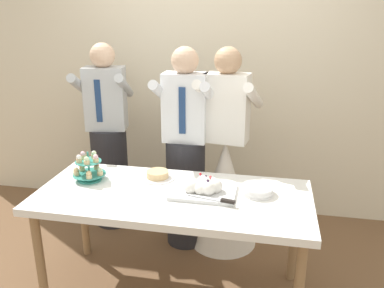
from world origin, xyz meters
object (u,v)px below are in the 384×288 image
at_px(person_groom, 185,160).
at_px(person_bride, 225,180).
at_px(cupcake_stand, 89,168).
at_px(plate_stack, 257,190).
at_px(person_guest, 109,147).
at_px(round_cake, 158,175).
at_px(dessert_table, 173,204).
at_px(main_cake_tray, 204,188).

xyz_separation_m(person_groom, person_bride, (0.32, 0.05, -0.16)).
distance_m(cupcake_stand, plate_stack, 1.17).
distance_m(person_bride, person_guest, 1.08).
bearing_deg(person_guest, round_cake, -45.14).
distance_m(dessert_table, round_cake, 0.29).
relative_size(dessert_table, round_cake, 7.50).
bearing_deg(person_bride, cupcake_stand, -144.93).
distance_m(cupcake_stand, round_cake, 0.48).
distance_m(main_cake_tray, plate_stack, 0.35).
distance_m(main_cake_tray, person_bride, 0.73).
height_order(cupcake_stand, round_cake, cupcake_stand).
height_order(cupcake_stand, person_groom, person_groom).
relative_size(round_cake, person_groom, 0.14).
xyz_separation_m(plate_stack, person_guest, (-1.35, 0.76, -0.06)).
xyz_separation_m(cupcake_stand, main_cake_tray, (0.83, -0.06, -0.04)).
xyz_separation_m(main_cake_tray, person_groom, (-0.26, 0.64, -0.07)).
relative_size(plate_stack, person_bride, 0.13).
distance_m(dessert_table, cupcake_stand, 0.66).
xyz_separation_m(dessert_table, main_cake_tray, (0.20, 0.04, 0.12)).
height_order(main_cake_tray, person_guest, person_guest).
distance_m(main_cake_tray, person_groom, 0.69).
height_order(round_cake, person_bride, person_bride).
bearing_deg(main_cake_tray, person_guest, 140.71).
distance_m(dessert_table, person_groom, 0.68).
distance_m(dessert_table, plate_stack, 0.56).
height_order(main_cake_tray, person_groom, person_groom).
xyz_separation_m(main_cake_tray, plate_stack, (0.34, 0.07, -0.02)).
relative_size(main_cake_tray, round_cake, 1.81).
bearing_deg(person_guest, cupcake_stand, -77.13).
xyz_separation_m(dessert_table, round_cake, (-0.16, 0.22, 0.10)).
bearing_deg(person_guest, dessert_table, -46.96).
xyz_separation_m(plate_stack, person_groom, (-0.60, 0.57, -0.06)).
relative_size(dessert_table, cupcake_stand, 7.83).
height_order(main_cake_tray, person_bride, person_bride).
bearing_deg(plate_stack, cupcake_stand, -179.80).
bearing_deg(person_groom, plate_stack, -43.47).
xyz_separation_m(dessert_table, plate_stack, (0.54, 0.10, 0.10)).
xyz_separation_m(plate_stack, person_bride, (-0.28, 0.62, -0.22)).
height_order(plate_stack, person_bride, person_bride).
bearing_deg(round_cake, dessert_table, -53.02).
relative_size(main_cake_tray, person_bride, 0.26).
distance_m(round_cake, person_guest, 0.91).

